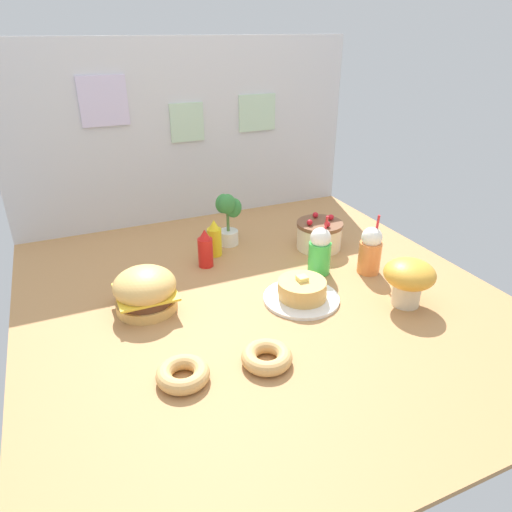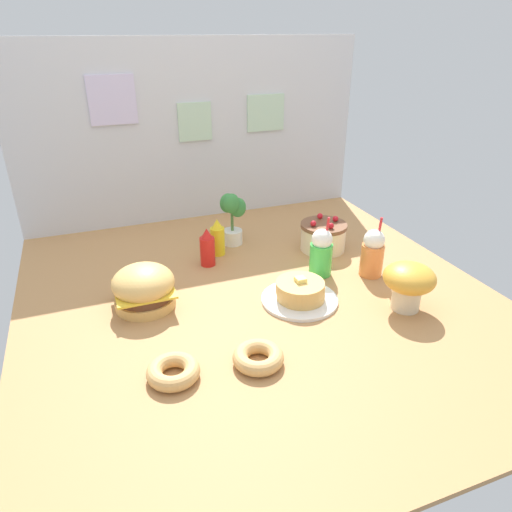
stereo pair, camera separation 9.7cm
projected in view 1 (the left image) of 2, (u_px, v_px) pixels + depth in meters
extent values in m
cube|color=#B27F4C|center=(262.00, 299.00, 2.04)|extent=(2.03, 2.13, 0.02)
cube|color=silver|center=(187.00, 134.00, 2.67)|extent=(2.03, 0.03, 1.03)
cube|color=silver|center=(103.00, 101.00, 2.41)|extent=(0.25, 0.01, 0.25)
cube|color=#B2D1B2|center=(188.00, 122.00, 2.63)|extent=(0.19, 0.01, 0.21)
cube|color=#B2D1B2|center=(257.00, 113.00, 2.77)|extent=(0.23, 0.01, 0.21)
cylinder|color=#DBA859|center=(147.00, 304.00, 1.95)|extent=(0.25, 0.25, 0.04)
cylinder|color=#59331E|center=(146.00, 296.00, 1.93)|extent=(0.23, 0.23, 0.03)
cube|color=yellow|center=(145.00, 292.00, 1.92)|extent=(0.24, 0.24, 0.01)
ellipsoid|color=#E5B260|center=(145.00, 285.00, 1.90)|extent=(0.26, 0.26, 0.15)
cylinder|color=white|center=(301.00, 298.00, 2.02)|extent=(0.33, 0.33, 0.01)
cylinder|color=#E0AD5B|center=(302.00, 294.00, 2.01)|extent=(0.21, 0.21, 0.03)
cylinder|color=#E0AD5B|center=(302.00, 289.00, 1.99)|extent=(0.21, 0.21, 0.03)
cylinder|color=#E0AD5B|center=(302.00, 284.00, 1.98)|extent=(0.21, 0.21, 0.03)
cube|color=#F7E072|center=(302.00, 278.00, 1.97)|extent=(0.04, 0.04, 0.02)
cylinder|color=beige|center=(319.00, 237.00, 2.47)|extent=(0.23, 0.23, 0.13)
cylinder|color=brown|center=(320.00, 224.00, 2.43)|extent=(0.24, 0.24, 0.02)
sphere|color=red|center=(331.00, 217.00, 2.45)|extent=(0.03, 0.03, 0.03)
sphere|color=red|center=(315.00, 215.00, 2.48)|extent=(0.03, 0.03, 0.03)
sphere|color=red|center=(310.00, 222.00, 2.39)|extent=(0.03, 0.03, 0.03)
sphere|color=red|center=(327.00, 224.00, 2.37)|extent=(0.03, 0.03, 0.03)
cylinder|color=red|center=(206.00, 252.00, 2.27)|extent=(0.07, 0.07, 0.15)
cone|color=red|center=(205.00, 234.00, 2.23)|extent=(0.06, 0.06, 0.05)
cylinder|color=yellow|center=(215.00, 242.00, 2.38)|extent=(0.07, 0.07, 0.15)
cone|color=yellow|center=(214.00, 224.00, 2.34)|extent=(0.06, 0.06, 0.05)
cylinder|color=green|center=(319.00, 258.00, 2.21)|extent=(0.11, 0.11, 0.16)
sphere|color=white|center=(321.00, 238.00, 2.16)|extent=(0.10, 0.10, 0.10)
cylinder|color=red|center=(325.00, 231.00, 2.16)|extent=(0.01, 0.03, 0.16)
cylinder|color=orange|center=(369.00, 257.00, 2.22)|extent=(0.11, 0.11, 0.16)
sphere|color=white|center=(372.00, 237.00, 2.17)|extent=(0.10, 0.10, 0.10)
cylinder|color=red|center=(376.00, 230.00, 2.16)|extent=(0.01, 0.03, 0.16)
torus|color=tan|center=(183.00, 374.00, 1.55)|extent=(0.18, 0.18, 0.05)
torus|color=#D89ED8|center=(183.00, 373.00, 1.54)|extent=(0.17, 0.17, 0.05)
torus|color=tan|center=(267.00, 357.00, 1.63)|extent=(0.18, 0.18, 0.05)
torus|color=pink|center=(267.00, 356.00, 1.62)|extent=(0.17, 0.17, 0.05)
cylinder|color=white|center=(228.00, 237.00, 2.52)|extent=(0.11, 0.11, 0.08)
cylinder|color=#4C7238|center=(228.00, 219.00, 2.47)|extent=(0.02, 0.02, 0.14)
ellipsoid|color=#38843D|center=(234.00, 208.00, 2.46)|extent=(0.09, 0.06, 0.11)
ellipsoid|color=#38843D|center=(223.00, 204.00, 2.46)|extent=(0.09, 0.06, 0.11)
ellipsoid|color=#38843D|center=(227.00, 204.00, 2.40)|extent=(0.09, 0.06, 0.11)
cylinder|color=beige|center=(406.00, 294.00, 1.97)|extent=(0.12, 0.12, 0.10)
ellipsoid|color=gold|center=(410.00, 274.00, 1.92)|extent=(0.21, 0.21, 0.12)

